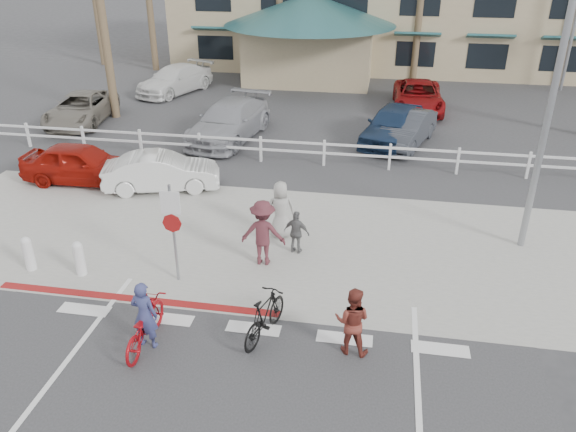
% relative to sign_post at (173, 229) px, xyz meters
% --- Properties ---
extents(ground, '(140.00, 140.00, 0.00)m').
position_rel_sign_post_xyz_m(ground, '(2.30, -2.20, -1.45)').
color(ground, '#333335').
extents(bike_path, '(12.00, 16.00, 0.01)m').
position_rel_sign_post_xyz_m(bike_path, '(2.30, -4.20, -1.45)').
color(bike_path, '#333335').
rests_on(bike_path, ground).
extents(sidewalk_plaza, '(22.00, 7.00, 0.01)m').
position_rel_sign_post_xyz_m(sidewalk_plaza, '(2.30, 2.30, -1.44)').
color(sidewalk_plaza, gray).
rests_on(sidewalk_plaza, ground).
extents(cross_street, '(40.00, 5.00, 0.01)m').
position_rel_sign_post_xyz_m(cross_street, '(2.30, 6.30, -1.45)').
color(cross_street, '#333335').
rests_on(cross_street, ground).
extents(parking_lot, '(50.00, 16.00, 0.01)m').
position_rel_sign_post_xyz_m(parking_lot, '(2.30, 15.80, -1.45)').
color(parking_lot, '#333335').
rests_on(parking_lot, ground).
extents(curb_red, '(7.00, 0.25, 0.02)m').
position_rel_sign_post_xyz_m(curb_red, '(-0.70, -1.00, -1.44)').
color(curb_red, maroon).
rests_on(curb_red, ground).
extents(rail_fence, '(29.40, 0.16, 1.00)m').
position_rel_sign_post_xyz_m(rail_fence, '(2.80, 8.30, -0.95)').
color(rail_fence, silver).
rests_on(rail_fence, ground).
extents(sign_post, '(0.50, 0.10, 2.90)m').
position_rel_sign_post_xyz_m(sign_post, '(0.00, 0.00, 0.00)').
color(sign_post, gray).
rests_on(sign_post, ground).
extents(bollard_0, '(0.26, 0.26, 0.95)m').
position_rel_sign_post_xyz_m(bollard_0, '(-2.50, -0.20, -0.97)').
color(bollard_0, silver).
rests_on(bollard_0, ground).
extents(bollard_1, '(0.26, 0.26, 0.95)m').
position_rel_sign_post_xyz_m(bollard_1, '(-3.90, -0.20, -0.97)').
color(bollard_1, silver).
rests_on(bollard_1, ground).
extents(streetlight_0, '(0.60, 2.00, 9.00)m').
position_rel_sign_post_xyz_m(streetlight_0, '(8.80, 3.30, 3.05)').
color(streetlight_0, gray).
rests_on(streetlight_0, ground).
extents(bike_red, '(0.67, 1.90, 0.99)m').
position_rel_sign_post_xyz_m(bike_red, '(0.18, -2.47, -0.95)').
color(bike_red, maroon).
rests_on(bike_red, ground).
extents(rider_red, '(0.60, 0.43, 1.56)m').
position_rel_sign_post_xyz_m(rider_red, '(0.24, -2.50, -0.67)').
color(rider_red, navy).
rests_on(rider_red, ground).
extents(bike_black, '(0.97, 1.80, 1.04)m').
position_rel_sign_post_xyz_m(bike_black, '(2.60, -1.79, -0.93)').
color(bike_black, black).
rests_on(bike_black, ground).
extents(rider_black, '(0.80, 0.66, 1.52)m').
position_rel_sign_post_xyz_m(rider_black, '(4.45, -1.95, -0.69)').
color(rider_black, maroon).
rests_on(rider_black, ground).
extents(pedestrian_a, '(1.18, 0.70, 1.79)m').
position_rel_sign_post_xyz_m(pedestrian_a, '(1.94, 1.16, -0.56)').
color(pedestrian_a, '#52232B').
rests_on(pedestrian_a, ground).
extents(pedestrian_child, '(0.77, 0.44, 1.24)m').
position_rel_sign_post_xyz_m(pedestrian_child, '(2.70, 1.82, -0.83)').
color(pedestrian_child, slate).
rests_on(pedestrian_child, ground).
extents(pedestrian_b, '(0.93, 0.74, 1.67)m').
position_rel_sign_post_xyz_m(pedestrian_b, '(2.12, 2.67, -0.62)').
color(pedestrian_b, '#9D9B96').
rests_on(pedestrian_b, ground).
extents(car_white_sedan, '(4.04, 2.36, 1.26)m').
position_rel_sign_post_xyz_m(car_white_sedan, '(-2.42, 5.23, -0.82)').
color(car_white_sedan, silver).
rests_on(car_white_sedan, ground).
extents(car_red_compact, '(4.10, 1.76, 1.38)m').
position_rel_sign_post_xyz_m(car_red_compact, '(-5.38, 5.34, -0.76)').
color(car_red_compact, maroon).
rests_on(car_red_compact, ground).
extents(lot_car_0, '(2.75, 5.02, 1.33)m').
position_rel_sign_post_xyz_m(lot_car_0, '(-8.78, 11.67, -0.78)').
color(lot_car_0, slate).
rests_on(lot_car_0, ground).
extents(lot_car_1, '(2.95, 5.60, 1.55)m').
position_rel_sign_post_xyz_m(lot_car_1, '(-1.56, 10.68, -0.68)').
color(lot_car_1, '#999AA1').
rests_on(lot_car_1, ground).
extents(lot_car_2, '(3.03, 4.86, 1.54)m').
position_rel_sign_post_xyz_m(lot_car_2, '(5.17, 11.35, -0.68)').
color(lot_car_2, '#162846').
rests_on(lot_car_2, ground).
extents(lot_car_3, '(2.67, 4.38, 1.36)m').
position_rel_sign_post_xyz_m(lot_car_3, '(5.71, 11.17, -0.77)').
color(lot_car_3, '#2F3239').
rests_on(lot_car_3, ground).
extents(lot_car_4, '(3.61, 5.28, 1.42)m').
position_rel_sign_post_xyz_m(lot_car_4, '(-6.48, 17.57, -0.74)').
color(lot_car_4, white).
rests_on(lot_car_4, ground).
extents(lot_car_5, '(2.39, 5.02, 1.38)m').
position_rel_sign_post_xyz_m(lot_car_5, '(6.34, 16.35, -0.76)').
color(lot_car_5, maroon).
rests_on(lot_car_5, ground).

